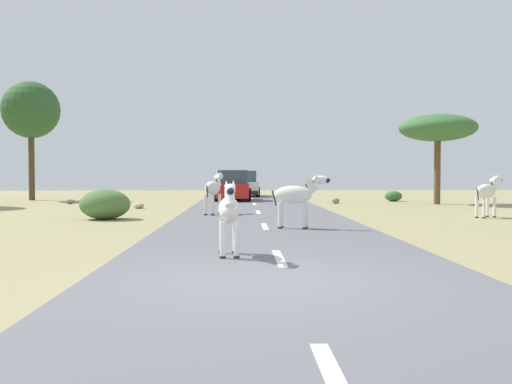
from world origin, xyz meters
The scene contains 16 objects.
ground_plane centered at (0.00, 0.00, 0.00)m, with size 90.00×90.00×0.00m, color #998E60.
road centered at (0.37, 0.00, 0.03)m, with size 6.00×64.00×0.05m, color slate.
lane_markings centered at (0.37, -1.00, 0.05)m, with size 0.16×56.00×0.01m.
zebra_0 centered at (-0.54, 2.27, 0.90)m, with size 0.44×1.51×1.42m.
zebra_1 centered at (1.22, 7.43, 0.97)m, with size 1.62×0.67×1.55m.
zebra_2 centered at (-1.36, 12.85, 1.02)m, with size 0.80×1.68×1.63m.
zebra_3 centered at (8.58, 11.69, 0.94)m, with size 1.46×1.16×1.57m.
car_0 centered at (-0.75, 23.81, 0.85)m, with size 2.10×4.38×1.74m.
car_1 centered at (-0.15, 29.68, 0.85)m, with size 2.18×4.42×1.74m.
tree_0 centered at (-12.88, 25.40, 5.37)m, with size 3.38×3.38×7.10m.
tree_1 centered at (9.91, 20.43, 3.93)m, with size 3.97×3.97×4.66m.
bush_0 centered at (-5.04, 11.27, 0.52)m, with size 1.74×1.57×1.04m, color #4C7038.
bush_1 centered at (8.48, 23.51, 0.30)m, with size 0.99×0.89×0.60m, color #386633.
rock_0 centered at (-4.98, 17.27, 0.12)m, with size 0.48×0.45×0.25m, color #A89E8C.
rock_3 centered at (-9.33, 21.28, 0.13)m, with size 0.50×0.38×0.25m, color gray.
rock_4 centered at (4.72, 21.10, 0.15)m, with size 0.41×0.31×0.30m, color gray.
Camera 1 is at (-0.33, -7.83, 1.57)m, focal length 38.48 mm.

